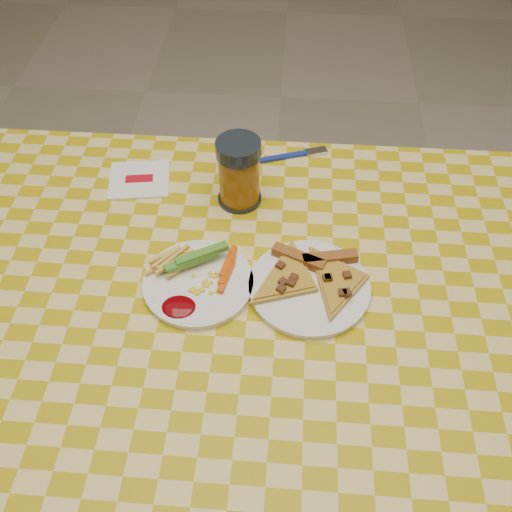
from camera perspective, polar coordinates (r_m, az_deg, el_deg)
The scene contains 9 objects.
ground at distance 1.70m, azimuth -0.41°, elevation -19.16°, with size 8.00×8.00×0.00m, color beige.
table at distance 1.10m, azimuth -0.60°, elevation -5.69°, with size 1.28×0.88×0.76m.
plate_left at distance 1.05m, azimuth -5.78°, elevation -2.77°, with size 0.20×0.20×0.01m, color white.
plate_right at distance 1.04m, azimuth 5.33°, elevation -3.19°, with size 0.22×0.22×0.01m, color white.
fries_veggies at distance 1.05m, azimuth -6.19°, elevation -1.50°, with size 0.18×0.17×0.04m.
pizza_slices at distance 1.04m, azimuth 5.58°, elevation -2.06°, with size 0.27×0.23×0.02m.
drink_glass at distance 1.16m, azimuth -1.71°, elevation 8.31°, with size 0.09×0.09×0.15m.
napkin at distance 1.27m, azimuth -11.58°, elevation 7.48°, with size 0.14×0.14×0.01m.
fork at distance 1.31m, azimuth 3.85°, elevation 10.07°, with size 0.16×0.07×0.01m.
Camera 1 is at (0.06, -0.64, 1.58)m, focal length 40.00 mm.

